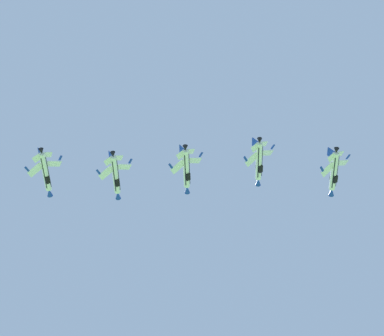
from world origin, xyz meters
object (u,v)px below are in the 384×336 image
(fighter_jet_left_wing, at_px, (116,176))
(fighter_jet_right_wing, at_px, (186,169))
(fighter_jet_left_outer, at_px, (259,162))
(fighter_jet_lead, at_px, (46,173))
(fighter_jet_right_outer, at_px, (334,172))

(fighter_jet_left_wing, distance_m, fighter_jet_right_wing, 19.42)
(fighter_jet_left_outer, bearing_deg, fighter_jet_lead, -178.80)
(fighter_jet_right_outer, bearing_deg, fighter_jet_right_wing, -178.10)
(fighter_jet_right_wing, relative_size, fighter_jet_left_outer, 1.00)
(fighter_jet_lead, height_order, fighter_jet_right_wing, fighter_jet_right_wing)
(fighter_jet_right_wing, bearing_deg, fighter_jet_lead, -179.22)
(fighter_jet_right_wing, height_order, fighter_jet_left_outer, fighter_jet_left_outer)
(fighter_jet_left_wing, height_order, fighter_jet_right_wing, fighter_jet_left_wing)
(fighter_jet_right_wing, bearing_deg, fighter_jet_left_outer, 2.00)
(fighter_jet_right_wing, distance_m, fighter_jet_right_outer, 39.80)
(fighter_jet_left_wing, xyz_separation_m, fighter_jet_right_wing, (19.09, 3.56, -0.21))
(fighter_jet_left_wing, distance_m, fighter_jet_left_outer, 39.42)
(fighter_jet_lead, distance_m, fighter_jet_left_wing, 18.81)
(fighter_jet_left_wing, distance_m, fighter_jet_right_outer, 59.13)
(fighter_jet_right_wing, bearing_deg, fighter_jet_right_outer, 1.90)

